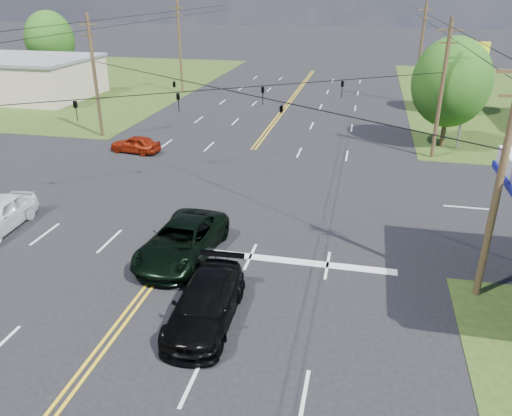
% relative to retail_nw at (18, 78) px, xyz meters
% --- Properties ---
extents(ground, '(280.00, 280.00, 0.00)m').
position_rel_retail_nw_xyz_m(ground, '(30.00, -22.00, -2.00)').
color(ground, black).
rests_on(ground, ground).
extents(grass_nw, '(46.00, 48.00, 0.03)m').
position_rel_retail_nw_xyz_m(grass_nw, '(-5.00, 10.00, -2.00)').
color(grass_nw, '#273E14').
rests_on(grass_nw, ground).
extents(stop_bar, '(10.00, 0.50, 0.02)m').
position_rel_retail_nw_xyz_m(stop_bar, '(35.00, -30.00, -2.00)').
color(stop_bar, silver).
rests_on(stop_bar, ground).
extents(retail_nw, '(16.00, 11.00, 4.00)m').
position_rel_retail_nw_xyz_m(retail_nw, '(0.00, 0.00, 0.00)').
color(retail_nw, '#C8B096').
rests_on(retail_nw, ground).
extents(pole_se, '(1.60, 0.28, 9.50)m').
position_rel_retail_nw_xyz_m(pole_se, '(43.00, -31.00, 2.92)').
color(pole_se, '#41341B').
rests_on(pole_se, ground).
extents(pole_nw, '(1.60, 0.28, 9.50)m').
position_rel_retail_nw_xyz_m(pole_nw, '(17.00, -13.00, 2.92)').
color(pole_nw, '#41341B').
rests_on(pole_nw, ground).
extents(pole_ne, '(1.60, 0.28, 9.50)m').
position_rel_retail_nw_xyz_m(pole_ne, '(43.00, -13.00, 2.92)').
color(pole_ne, '#41341B').
rests_on(pole_ne, ground).
extents(pole_left_far, '(1.60, 0.28, 10.00)m').
position_rel_retail_nw_xyz_m(pole_left_far, '(17.00, 6.00, 3.17)').
color(pole_left_far, '#41341B').
rests_on(pole_left_far, ground).
extents(pole_right_far, '(1.60, 0.28, 10.00)m').
position_rel_retail_nw_xyz_m(pole_right_far, '(43.00, 6.00, 3.17)').
color(pole_right_far, '#41341B').
rests_on(pole_right_far, ground).
extents(span_wire_signals, '(26.00, 18.00, 1.13)m').
position_rel_retail_nw_xyz_m(span_wire_signals, '(30.00, -22.00, 4.00)').
color(span_wire_signals, black).
rests_on(span_wire_signals, ground).
extents(power_lines, '(26.04, 100.00, 0.64)m').
position_rel_retail_nw_xyz_m(power_lines, '(30.00, -24.00, 6.60)').
color(power_lines, black).
rests_on(power_lines, ground).
extents(tree_right_a, '(5.70, 5.70, 8.18)m').
position_rel_retail_nw_xyz_m(tree_right_a, '(44.00, -10.00, 2.87)').
color(tree_right_a, '#41341B').
rests_on(tree_right_a, ground).
extents(tree_right_b, '(4.94, 4.94, 7.09)m').
position_rel_retail_nw_xyz_m(tree_right_b, '(46.50, 2.00, 2.22)').
color(tree_right_b, '#41341B').
rests_on(tree_right_b, ground).
extents(tree_far_l, '(6.08, 6.08, 8.72)m').
position_rel_retail_nw_xyz_m(tree_far_l, '(-2.00, 10.00, 3.19)').
color(tree_far_l, '#41341B').
rests_on(tree_far_l, ground).
extents(pickup_dkgreen, '(3.12, 6.14, 1.66)m').
position_rel_retail_nw_xyz_m(pickup_dkgreen, '(30.50, -30.67, -1.17)').
color(pickup_dkgreen, black).
rests_on(pickup_dkgreen, ground).
extents(suv_black, '(2.35, 5.39, 1.54)m').
position_rel_retail_nw_xyz_m(suv_black, '(33.00, -34.99, -1.23)').
color(suv_black, black).
rests_on(suv_black, ground).
extents(sedan_red, '(3.91, 1.99, 1.28)m').
position_rel_retail_nw_xyz_m(sedan_red, '(21.62, -16.50, -1.36)').
color(sedan_red, maroon).
rests_on(sedan_red, ground).
extents(polesign_ne, '(2.17, 0.46, 7.84)m').
position_rel_retail_nw_xyz_m(polesign_ne, '(45.06, -10.42, 4.08)').
color(polesign_ne, '#A5A5AA').
rests_on(polesign_ne, ground).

